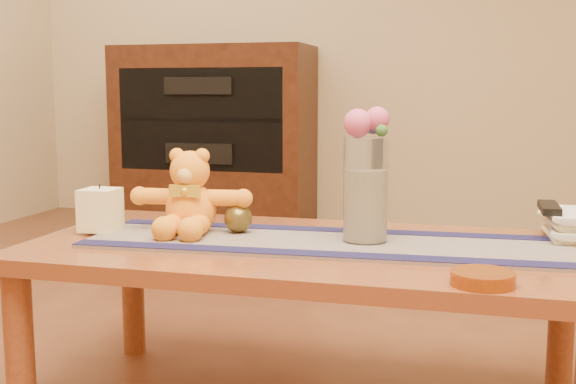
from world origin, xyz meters
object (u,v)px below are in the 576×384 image
(glass_vase, at_px, (366,190))
(book_bottom, at_px, (547,235))
(pillar_candle, at_px, (100,210))
(bronze_ball, at_px, (238,219))
(amber_dish, at_px, (483,278))
(tv_remote, at_px, (549,208))
(teddy_bear, at_px, (191,192))

(glass_vase, height_order, book_bottom, glass_vase)
(pillar_candle, xyz_separation_m, bronze_ball, (0.37, 0.07, -0.02))
(amber_dish, bearing_deg, glass_vase, 131.89)
(glass_vase, height_order, bronze_ball, glass_vase)
(pillar_candle, bearing_deg, tv_remote, 10.75)
(bronze_ball, bearing_deg, tv_remote, 10.85)
(glass_vase, bearing_deg, teddy_bear, 179.41)
(bronze_ball, distance_m, book_bottom, 0.81)
(teddy_bear, bearing_deg, glass_vase, -6.56)
(book_bottom, bearing_deg, pillar_candle, -173.05)
(teddy_bear, bearing_deg, book_bottom, 4.90)
(amber_dish, bearing_deg, tv_remote, 71.90)
(teddy_bear, xyz_separation_m, tv_remote, (0.92, 0.17, -0.03))
(tv_remote, bearing_deg, pillar_candle, -170.53)
(tv_remote, distance_m, amber_dish, 0.52)
(glass_vase, bearing_deg, amber_dish, -48.11)
(bronze_ball, bearing_deg, book_bottom, 11.55)
(tv_remote, bearing_deg, teddy_bear, -171.02)
(glass_vase, xyz_separation_m, tv_remote, (0.45, 0.17, -0.05))
(book_bottom, bearing_deg, glass_vase, -162.25)
(pillar_candle, distance_m, tv_remote, 1.18)
(pillar_candle, xyz_separation_m, glass_vase, (0.71, 0.05, 0.07))
(glass_vase, relative_size, bronze_ball, 3.48)
(pillar_candle, distance_m, book_bottom, 1.18)
(bronze_ball, height_order, tv_remote, tv_remote)
(glass_vase, bearing_deg, bronze_ball, 176.73)
(amber_dish, bearing_deg, teddy_bear, 156.79)
(pillar_candle, relative_size, tv_remote, 0.71)
(tv_remote, bearing_deg, book_bottom, 90.00)
(teddy_bear, distance_m, bronze_ball, 0.15)
(tv_remote, height_order, amber_dish, tv_remote)
(teddy_bear, relative_size, tv_remote, 1.93)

